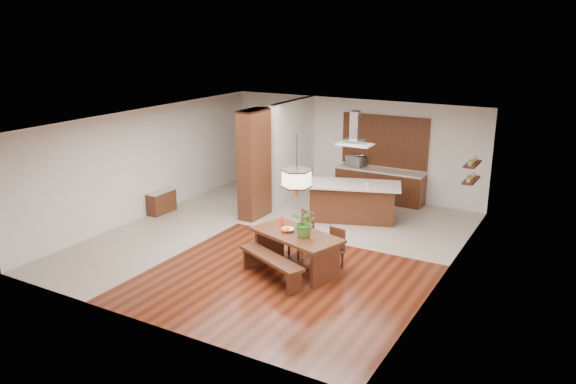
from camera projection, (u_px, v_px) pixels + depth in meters
The scene contains 25 objects.
room_shell at pixel (277, 156), 12.91m from camera, with size 9.00×9.04×2.92m.
tile_hallway at pixel (188, 221), 14.80m from camera, with size 2.50×9.00×0.01m, color #B5A896.
tile_kitchen at pixel (365, 218), 14.99m from camera, with size 5.50×4.00×0.01m, color #B5A896.
soffit_band at pixel (276, 121), 12.68m from camera, with size 8.00×9.00×0.02m, color #442111.
partition_pier at pixel (254, 164), 14.75m from camera, with size 0.45×1.00×2.90m, color #33190E.
partition_stub at pixel (293, 150), 16.50m from camera, with size 0.18×2.40×2.90m, color silver.
hallway_console at pixel (161, 202), 15.38m from camera, with size 0.37×0.88×0.63m, color #33190E.
hallway_doorway at pixel (275, 151), 18.14m from camera, with size 1.10×0.20×2.10m, color #33190E.
rear_counter at pixel (380, 185), 16.39m from camera, with size 2.60×0.62×0.95m.
kitchen_window at pixel (385, 141), 16.24m from camera, with size 2.60×0.08×1.50m, color olive.
shelf_lower at pixel (471, 180), 13.43m from camera, with size 0.26×0.90×0.04m, color #33190E.
shelf_upper at pixel (472, 164), 13.32m from camera, with size 0.26×0.90×0.04m, color #33190E.
dining_table at pixel (296, 243), 11.70m from camera, with size 2.15×1.51×0.81m.
dining_bench at pixel (271, 268), 11.34m from camera, with size 1.76×0.38×0.49m, color #33190E, non-canonical shape.
dining_chair_left at pixel (300, 234), 12.45m from camera, with size 0.45×0.45×1.01m, color #33190E, non-canonical shape.
dining_chair_right at pixel (333, 249), 11.79m from camera, with size 0.38×0.38×0.87m, color #33190E, non-canonical shape.
pendant_lantern at pixel (297, 166), 11.23m from camera, with size 0.64×0.64×1.31m, color beige, non-canonical shape.
foliage_plant at pixel (305, 223), 11.39m from camera, with size 0.54×0.47×0.60m, color #3D7828.
fruit_bowl at pixel (288, 230), 11.76m from camera, with size 0.26×0.26×0.06m, color beige.
napkin_cone at pixel (281, 220), 12.09m from camera, with size 0.14×0.14×0.22m, color red.
gold_ornament at pixel (312, 239), 11.19m from camera, with size 0.06×0.06×0.09m, color gold.
kitchen_island at pixel (352, 201), 14.71m from camera, with size 2.70×1.83×1.03m.
range_hood at pixel (355, 128), 14.16m from camera, with size 0.90×0.55×0.87m, color silver, non-canonical shape.
island_cup at pixel (368, 184), 14.29m from camera, with size 0.11×0.11×0.09m, color silver.
microwave at pixel (356, 161), 16.61m from camera, with size 0.54×0.37×0.30m, color silver.
Camera 1 is at (6.45, -10.84, 4.94)m, focal length 35.00 mm.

